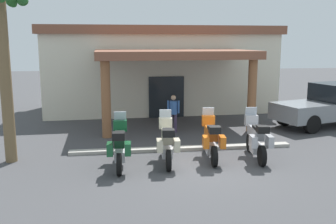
{
  "coord_description": "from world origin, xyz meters",
  "views": [
    {
      "loc": [
        -2.57,
        -11.38,
        3.89
      ],
      "look_at": [
        -0.6,
        2.88,
        1.2
      ],
      "focal_mm": 41.09,
      "sensor_mm": 36.0,
      "label": 1
    }
  ],
  "objects_px": {
    "motorcycle_orange": "(211,139)",
    "motorcycle_cream": "(167,142)",
    "palm_tree_roadside": "(1,26)",
    "motorcycle_silver": "(256,138)",
    "pickup_truck_gray": "(329,106)",
    "pedestrian": "(173,111)",
    "motel_building": "(159,68)",
    "motorcycle_green": "(120,145)"
  },
  "relations": [
    {
      "from": "motorcycle_orange",
      "to": "motorcycle_cream",
      "type": "bearing_deg",
      "value": 103.75
    },
    {
      "from": "motorcycle_orange",
      "to": "palm_tree_roadside",
      "type": "relative_size",
      "value": 0.37
    },
    {
      "from": "motorcycle_cream",
      "to": "palm_tree_roadside",
      "type": "height_order",
      "value": "palm_tree_roadside"
    },
    {
      "from": "motorcycle_orange",
      "to": "motorcycle_silver",
      "type": "xyz_separation_m",
      "value": [
        1.5,
        -0.14,
        0.0
      ]
    },
    {
      "from": "motorcycle_cream",
      "to": "pickup_truck_gray",
      "type": "distance_m",
      "value": 9.28
    },
    {
      "from": "motorcycle_silver",
      "to": "pedestrian",
      "type": "height_order",
      "value": "same"
    },
    {
      "from": "motorcycle_silver",
      "to": "motorcycle_cream",
      "type": "bearing_deg",
      "value": 97.39
    },
    {
      "from": "motorcycle_orange",
      "to": "motorcycle_silver",
      "type": "height_order",
      "value": "same"
    },
    {
      "from": "motorcycle_orange",
      "to": "palm_tree_roadside",
      "type": "xyz_separation_m",
      "value": [
        -6.51,
        0.7,
        3.64
      ]
    },
    {
      "from": "motel_building",
      "to": "palm_tree_roadside",
      "type": "distance_m",
      "value": 10.91
    },
    {
      "from": "motorcycle_orange",
      "to": "motel_building",
      "type": "bearing_deg",
      "value": 9.58
    },
    {
      "from": "motorcycle_orange",
      "to": "palm_tree_roadside",
      "type": "distance_m",
      "value": 7.49
    },
    {
      "from": "palm_tree_roadside",
      "to": "pickup_truck_gray",
      "type": "bearing_deg",
      "value": 15.2
    },
    {
      "from": "motorcycle_orange",
      "to": "pickup_truck_gray",
      "type": "relative_size",
      "value": 0.4
    },
    {
      "from": "motorcycle_silver",
      "to": "pickup_truck_gray",
      "type": "xyz_separation_m",
      "value": [
        5.13,
        4.41,
        0.24
      ]
    },
    {
      "from": "motorcycle_green",
      "to": "palm_tree_roadside",
      "type": "xyz_separation_m",
      "value": [
        -3.51,
        1.07,
        3.64
      ]
    },
    {
      "from": "motorcycle_green",
      "to": "motorcycle_silver",
      "type": "xyz_separation_m",
      "value": [
        4.5,
        0.24,
        0.0
      ]
    },
    {
      "from": "motel_building",
      "to": "palm_tree_roadside",
      "type": "height_order",
      "value": "palm_tree_roadside"
    },
    {
      "from": "motorcycle_silver",
      "to": "motorcycle_orange",
      "type": "bearing_deg",
      "value": 90.81
    },
    {
      "from": "motorcycle_orange",
      "to": "pickup_truck_gray",
      "type": "height_order",
      "value": "pickup_truck_gray"
    },
    {
      "from": "pedestrian",
      "to": "palm_tree_roadside",
      "type": "distance_m",
      "value": 7.51
    },
    {
      "from": "motorcycle_green",
      "to": "motorcycle_cream",
      "type": "height_order",
      "value": "same"
    },
    {
      "from": "motel_building",
      "to": "pickup_truck_gray",
      "type": "height_order",
      "value": "motel_building"
    },
    {
      "from": "motel_building",
      "to": "palm_tree_roadside",
      "type": "relative_size",
      "value": 2.15
    },
    {
      "from": "motorcycle_green",
      "to": "motorcycle_silver",
      "type": "relative_size",
      "value": 1.0
    },
    {
      "from": "motorcycle_cream",
      "to": "pickup_truck_gray",
      "type": "height_order",
      "value": "pickup_truck_gray"
    },
    {
      "from": "motel_building",
      "to": "pedestrian",
      "type": "bearing_deg",
      "value": -92.58
    },
    {
      "from": "motorcycle_orange",
      "to": "pedestrian",
      "type": "bearing_deg",
      "value": 15.5
    },
    {
      "from": "motorcycle_green",
      "to": "pickup_truck_gray",
      "type": "height_order",
      "value": "pickup_truck_gray"
    },
    {
      "from": "pedestrian",
      "to": "palm_tree_roadside",
      "type": "xyz_separation_m",
      "value": [
        -5.85,
        -3.26,
        3.41
      ]
    },
    {
      "from": "motorcycle_silver",
      "to": "pedestrian",
      "type": "bearing_deg",
      "value": 34.0
    },
    {
      "from": "palm_tree_roadside",
      "to": "motel_building",
      "type": "bearing_deg",
      "value": 56.57
    },
    {
      "from": "motel_building",
      "to": "motorcycle_silver",
      "type": "distance_m",
      "value": 10.15
    },
    {
      "from": "motorcycle_cream",
      "to": "pedestrian",
      "type": "height_order",
      "value": "same"
    },
    {
      "from": "motorcycle_orange",
      "to": "motorcycle_silver",
      "type": "bearing_deg",
      "value": -89.38
    },
    {
      "from": "motel_building",
      "to": "motorcycle_green",
      "type": "height_order",
      "value": "motel_building"
    },
    {
      "from": "pedestrian",
      "to": "palm_tree_roadside",
      "type": "relative_size",
      "value": 0.27
    },
    {
      "from": "motorcycle_cream",
      "to": "motorcycle_orange",
      "type": "distance_m",
      "value": 1.51
    },
    {
      "from": "motel_building",
      "to": "pickup_truck_gray",
      "type": "distance_m",
      "value": 9.13
    },
    {
      "from": "motorcycle_cream",
      "to": "motorcycle_silver",
      "type": "height_order",
      "value": "same"
    },
    {
      "from": "motorcycle_silver",
      "to": "palm_tree_roadside",
      "type": "distance_m",
      "value": 8.83
    },
    {
      "from": "pedestrian",
      "to": "pickup_truck_gray",
      "type": "height_order",
      "value": "pickup_truck_gray"
    }
  ]
}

